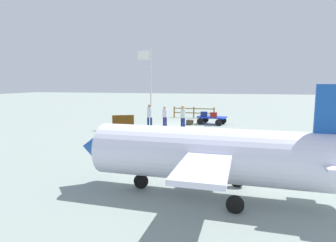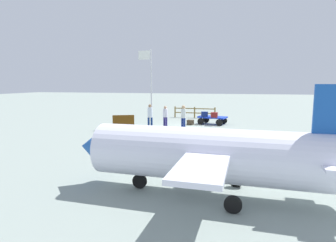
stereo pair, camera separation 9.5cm
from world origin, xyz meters
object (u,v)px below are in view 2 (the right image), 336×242
luggage_cart (212,118)px  suitcase_olive (214,115)px  worker_trailing (165,115)px  signboard (123,122)px  suitcase_tan (205,114)px  suitcase_grey (190,122)px  airplane_near (200,154)px  worker_lead (183,116)px  flagpole (150,81)px  worker_supervisor (150,115)px

luggage_cart → suitcase_olive: bearing=109.0°
suitcase_olive → worker_trailing: (3.25, 1.96, 0.11)m
suitcase_olive → signboard: (5.00, 5.31, 0.04)m
suitcase_tan → suitcase_grey: suitcase_tan is taller
airplane_near → worker_lead: bearing=-77.1°
luggage_cart → airplane_near: 13.78m
suitcase_grey → signboard: 6.10m
worker_trailing → suitcase_grey: bearing=-129.9°
worker_trailing → signboard: size_ratio=1.25×
suitcase_grey → flagpole: (2.64, 1.72, 3.09)m
worker_lead → airplane_near: 10.83m
suitcase_olive → airplane_near: airplane_near is taller
luggage_cart → suitcase_tan: bearing=30.4°
suitcase_olive → worker_lead: worker_lead is taller
flagpole → signboard: size_ratio=4.42×
luggage_cart → worker_supervisor: (3.87, 3.52, 0.55)m
worker_lead → worker_supervisor: size_ratio=0.97×
suitcase_grey → worker_supervisor: size_ratio=0.30×
suitcase_grey → signboard: bearing=57.7°
suitcase_tan → worker_supervisor: 4.61m
signboard → luggage_cart: bearing=-129.4°
worker_lead → signboard: (3.16, 2.67, -0.14)m
suitcase_olive → suitcase_grey: 1.86m
suitcase_grey → signboard: size_ratio=0.42×
worker_trailing → flagpole: size_ratio=0.28×
suitcase_tan → suitcase_grey: bearing=21.6°
suitcase_grey → airplane_near: bearing=100.1°
worker_trailing → worker_lead: bearing=154.5°
luggage_cart → suitcase_grey: 1.75m
suitcase_tan → suitcase_grey: 1.25m
worker_supervisor → suitcase_olive: bearing=-143.8°
airplane_near → worker_supervisor: bearing=-65.6°
suitcase_olive → worker_supervisor: bearing=36.2°
luggage_cart → suitcase_olive: 0.67m
suitcase_olive → flagpole: bearing=23.3°
worker_lead → signboard: 4.14m
suitcase_tan → worker_supervisor: worker_supervisor is taller
suitcase_grey → worker_trailing: 2.43m
luggage_cart → suitcase_tan: size_ratio=4.22×
worker_trailing → signboard: 3.77m
worker_trailing → worker_supervisor: bearing=51.2°
suitcase_tan → airplane_near: bearing=95.6°
airplane_near → suitcase_tan: bearing=-84.4°
worker_supervisor → airplane_near: size_ratio=0.23×
signboard → suitcase_grey: bearing=-122.3°
suitcase_grey → worker_lead: worker_lead is taller
signboard → worker_trailing: bearing=-117.6°
suitcase_tan → worker_lead: size_ratio=0.32×
suitcase_grey → worker_supervisor: bearing=50.5°
suitcase_tan → signboard: bearing=52.4°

